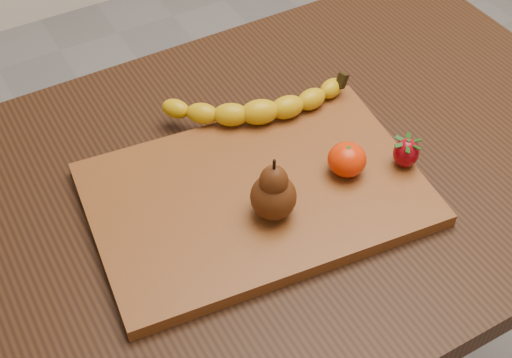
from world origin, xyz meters
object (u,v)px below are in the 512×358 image
cutting_board (256,194)px  pear (274,188)px  table (299,206)px  mandarin (347,159)px

cutting_board → pear: pear is taller
table → cutting_board: size_ratio=2.22×
mandarin → pear: bearing=-172.9°
cutting_board → mandarin: size_ratio=8.32×
cutting_board → pear: 0.07m
table → cutting_board: 0.15m
table → pear: (-0.10, -0.08, 0.17)m
table → pear: pear is taller
table → cutting_board: bearing=-161.4°
cutting_board → mandarin: mandarin is taller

